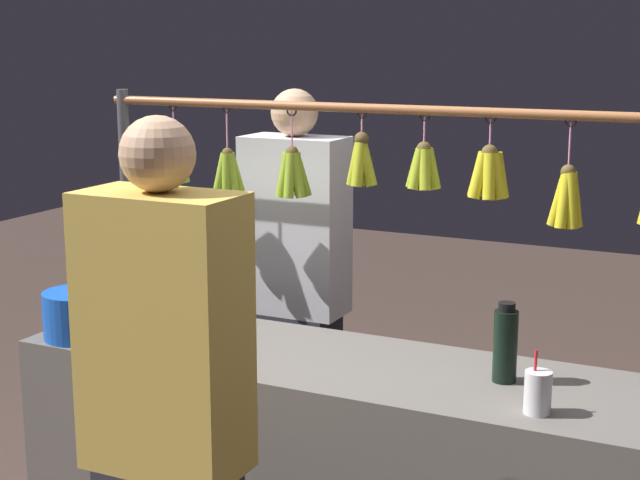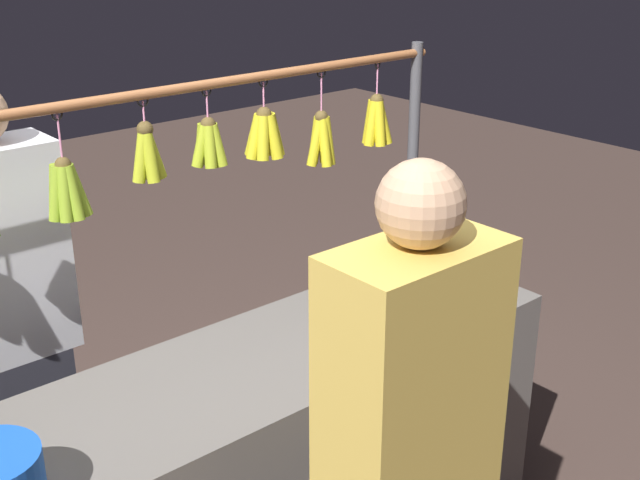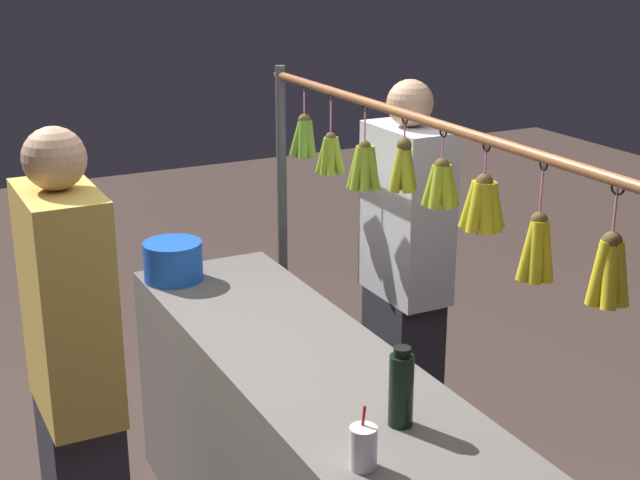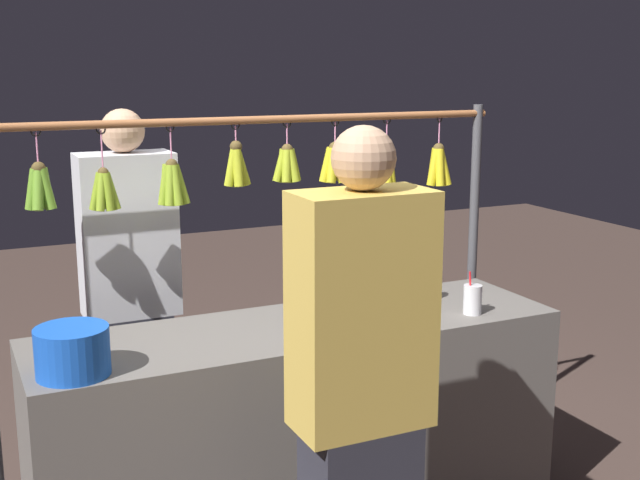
# 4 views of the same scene
# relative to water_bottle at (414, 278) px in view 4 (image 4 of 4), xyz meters

# --- Properties ---
(market_counter) EXTENTS (2.03, 0.57, 0.88)m
(market_counter) POSITION_rel_water_bottle_xyz_m (0.53, 0.04, -0.55)
(market_counter) COLOR #66605B
(market_counter) RESTS_ON ground
(display_rack) EXTENTS (2.24, 0.14, 1.66)m
(display_rack) POSITION_rel_water_bottle_xyz_m (0.51, -0.38, 0.25)
(display_rack) COLOR #4C4C51
(display_rack) RESTS_ON ground
(water_bottle) EXTENTS (0.07, 0.07, 0.24)m
(water_bottle) POSITION_rel_water_bottle_xyz_m (0.00, 0.00, 0.00)
(water_bottle) COLOR black
(water_bottle) RESTS_ON market_counter
(blue_bucket) EXTENTS (0.23, 0.23, 0.16)m
(blue_bucket) POSITION_rel_water_bottle_xyz_m (1.39, 0.20, -0.03)
(blue_bucket) COLOR blue
(blue_bucket) RESTS_ON market_counter
(drink_cup) EXTENTS (0.07, 0.07, 0.17)m
(drink_cup) POSITION_rel_water_bottle_xyz_m (-0.15, 0.20, -0.05)
(drink_cup) COLOR silver
(drink_cup) RESTS_ON market_counter
(vendor_person) EXTENTS (0.40, 0.21, 1.67)m
(vendor_person) POSITION_rel_water_bottle_xyz_m (1.02, -0.65, -0.17)
(vendor_person) COLOR #2D2D38
(vendor_person) RESTS_ON ground
(customer_person) EXTENTS (0.40, 0.22, 1.68)m
(customer_person) POSITION_rel_water_bottle_xyz_m (0.65, 0.76, -0.16)
(customer_person) COLOR #2D2D38
(customer_person) RESTS_ON ground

